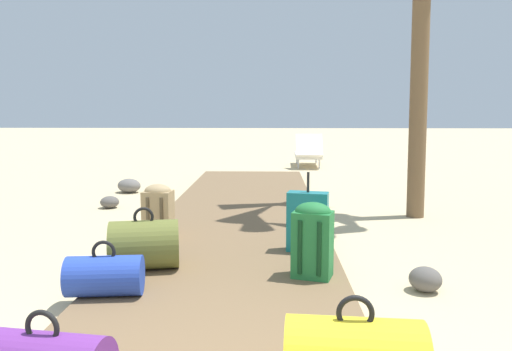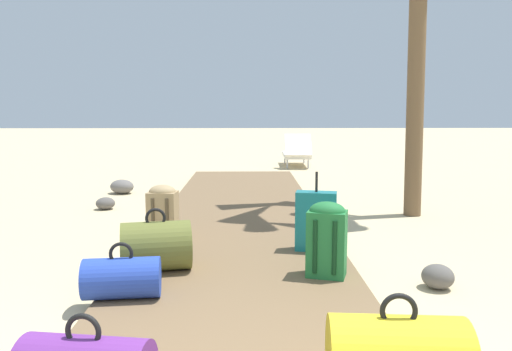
{
  "view_description": "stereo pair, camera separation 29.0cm",
  "coord_description": "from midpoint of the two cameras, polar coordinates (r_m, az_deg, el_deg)",
  "views": [
    {
      "loc": [
        0.37,
        -1.15,
        1.38
      ],
      "look_at": [
        0.19,
        5.11,
        0.55
      ],
      "focal_mm": 35.96,
      "sensor_mm": 36.0,
      "label": 1
    },
    {
      "loc": [
        0.08,
        -1.15,
        1.38
      ],
      "look_at": [
        0.19,
        5.11,
        0.55
      ],
      "focal_mm": 35.96,
      "sensor_mm": 36.0,
      "label": 2
    }
  ],
  "objects": [
    {
      "name": "suitcase_teal",
      "position": [
        4.71,
        4.93,
        -5.08
      ],
      "size": [
        0.39,
        0.24,
        0.73
      ],
      "color": "#197A7F",
      "rests_on": "boardwalk"
    },
    {
      "name": "backpack_tan",
      "position": [
        5.27,
        -11.9,
        -3.77
      ],
      "size": [
        0.3,
        0.27,
        0.54
      ],
      "color": "tan",
      "rests_on": "boardwalk"
    },
    {
      "name": "backpack_green",
      "position": [
        4.0,
        5.81,
        -6.87
      ],
      "size": [
        0.34,
        0.29,
        0.59
      ],
      "color": "#237538",
      "rests_on": "boardwalk"
    },
    {
      "name": "ground_plane",
      "position": [
        5.07,
        -3.55,
        -8.28
      ],
      "size": [
        60.0,
        60.0,
        0.0
      ],
      "primitive_type": "plane",
      "color": "#D1BA8C"
    },
    {
      "name": "duffel_bag_olive",
      "position": [
        4.25,
        -12.99,
        -7.64
      ],
      "size": [
        0.61,
        0.5,
        0.51
      ],
      "color": "olive",
      "rests_on": "boardwalk"
    },
    {
      "name": "lounge_chair",
      "position": [
        12.12,
        3.85,
        2.56
      ],
      "size": [
        0.64,
        1.56,
        0.79
      ],
      "color": "white",
      "rests_on": "ground"
    },
    {
      "name": "duffel_bag_blue",
      "position": [
        3.73,
        -16.9,
        -10.84
      ],
      "size": [
        0.54,
        0.33,
        0.39
      ],
      "color": "#2847B7",
      "rests_on": "boardwalk"
    },
    {
      "name": "rock_left_near",
      "position": [
        8.6,
        -15.63,
        -1.2
      ],
      "size": [
        0.52,
        0.5,
        0.23
      ],
      "primitive_type": "ellipsoid",
      "rotation": [
        0.0,
        0.0,
        1.01
      ],
      "color": "slate",
      "rests_on": "ground"
    },
    {
      "name": "rock_right_far",
      "position": [
        4.19,
        17.68,
        -10.68
      ],
      "size": [
        0.34,
        0.34,
        0.19
      ],
      "primitive_type": "ellipsoid",
      "rotation": [
        0.0,
        0.0,
        2.29
      ],
      "color": "#5B5651",
      "rests_on": "ground"
    },
    {
      "name": "boardwalk",
      "position": [
        5.96,
        -3.16,
        -5.47
      ],
      "size": [
        1.93,
        9.3,
        0.08
      ],
      "primitive_type": "cube",
      "color": "brown",
      "rests_on": "ground"
    },
    {
      "name": "rock_left_mid",
      "position": [
        7.34,
        -17.5,
        -2.98
      ],
      "size": [
        0.32,
        0.32,
        0.17
      ],
      "primitive_type": "ellipsoid",
      "rotation": [
        0.0,
        0.0,
        1.93
      ],
      "color": "#5B5651",
      "rests_on": "ground"
    }
  ]
}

